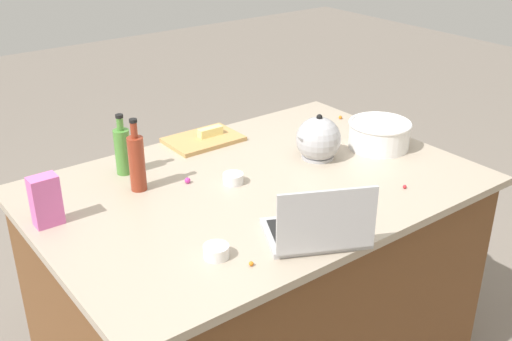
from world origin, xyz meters
TOP-DOWN VIEW (x-y plane):
  - island_counter at (0.00, 0.00)m, footprint 1.60×1.10m
  - laptop at (0.09, 0.44)m, footprint 0.38×0.34m
  - mixing_bowl_large at (-0.61, 0.04)m, footprint 0.26×0.26m
  - bottle_olive at (0.35, -0.37)m, footprint 0.06×0.06m
  - bottle_soy at (0.37, -0.21)m, footprint 0.06×0.06m
  - kettle at (-0.33, -0.03)m, footprint 0.21×0.18m
  - cutting_board at (-0.06, -0.45)m, footprint 0.31×0.21m
  - butter_stick_left at (-0.09, -0.45)m, footprint 0.11×0.04m
  - ramekin_small at (0.39, 0.32)m, footprint 0.08×0.08m
  - ramekin_medium at (0.07, -0.05)m, footprint 0.08×0.08m
  - candy_bag at (0.72, -0.17)m, footprint 0.09×0.06m
  - candy_0 at (-0.40, 0.36)m, footprint 0.01×0.01m
  - candy_1 at (-0.72, -0.29)m, footprint 0.02×0.02m
  - candy_2 at (0.34, 0.42)m, footprint 0.01×0.01m
  - candy_3 at (0.20, -0.15)m, footprint 0.02×0.02m

SIDE VIEW (x-z plane):
  - island_counter at x=0.00m, z-range 0.00..0.90m
  - candy_0 at x=-0.40m, z-range 0.90..0.91m
  - candy_2 at x=0.34m, z-range 0.90..0.91m
  - candy_1 at x=-0.72m, z-range 0.90..0.92m
  - cutting_board at x=-0.06m, z-range 0.90..0.92m
  - candy_3 at x=0.20m, z-range 0.90..0.92m
  - ramekin_medium at x=0.07m, z-range 0.90..0.94m
  - ramekin_small at x=0.39m, z-range 0.90..0.94m
  - butter_stick_left at x=-0.09m, z-range 0.92..0.95m
  - laptop at x=0.09m, z-range 0.84..1.06m
  - mixing_bowl_large at x=-0.61m, z-range 0.90..1.02m
  - kettle at x=-0.33m, z-range 0.88..1.08m
  - candy_bag at x=0.72m, z-range 0.90..1.07m
  - bottle_olive at x=0.35m, z-range 0.88..1.11m
  - bottle_soy at x=0.37m, z-range 0.87..1.14m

